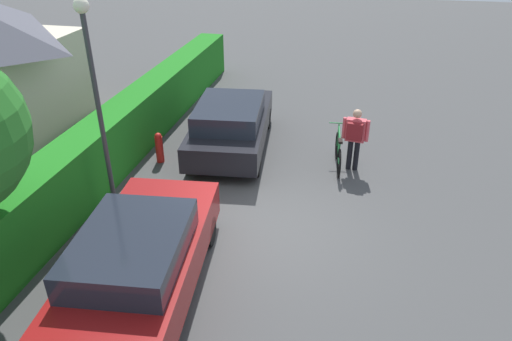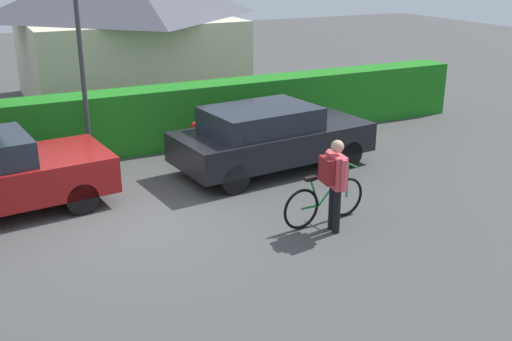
# 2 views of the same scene
# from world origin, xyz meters

# --- Properties ---
(ground_plane) EXTENTS (60.00, 60.00, 0.00)m
(ground_plane) POSITION_xyz_m (0.00, 0.00, 0.00)
(ground_plane) COLOR #444444
(hedge_row) EXTENTS (20.48, 0.90, 1.46)m
(hedge_row) POSITION_xyz_m (0.00, 4.15, 0.73)
(hedge_row) COLOR #1E761C
(hedge_row) RESTS_ON ground
(house_distant) EXTENTS (6.38, 6.12, 4.44)m
(house_distant) POSITION_xyz_m (2.42, 9.60, 2.28)
(house_distant) COLOR beige
(house_distant) RESTS_ON ground
(parked_car_far) EXTENTS (4.45, 2.28, 1.42)m
(parked_car_far) POSITION_xyz_m (3.36, 1.56, 0.75)
(parked_car_far) COLOR black
(parked_car_far) RESTS_ON ground
(bicycle) EXTENTS (1.72, 0.50, 1.01)m
(bicycle) POSITION_xyz_m (2.93, -1.33, 0.40)
(bicycle) COLOR black
(bicycle) RESTS_ON ground
(person_rider) EXTENTS (0.39, 0.65, 1.61)m
(person_rider) POSITION_xyz_m (2.87, -1.69, 0.97)
(person_rider) COLOR black
(person_rider) RESTS_ON ground
(street_lamp) EXTENTS (0.28, 0.28, 4.45)m
(street_lamp) POSITION_xyz_m (-0.15, 3.24, 2.85)
(street_lamp) COLOR #38383D
(street_lamp) RESTS_ON ground
(fire_hydrant) EXTENTS (0.20, 0.20, 0.81)m
(fire_hydrant) POSITION_xyz_m (2.25, 3.19, 0.41)
(fire_hydrant) COLOR red
(fire_hydrant) RESTS_ON ground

